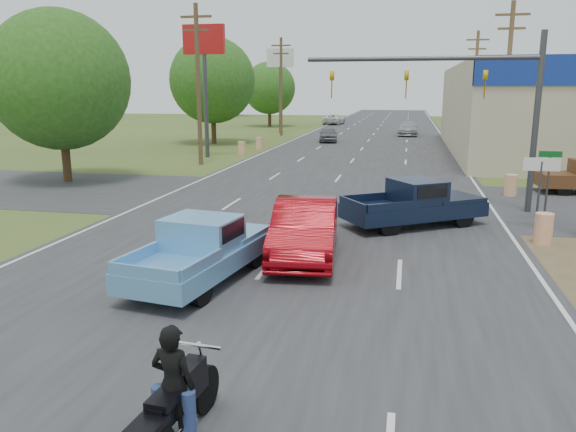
% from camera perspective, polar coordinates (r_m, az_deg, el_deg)
% --- Properties ---
extents(main_road, '(15.00, 180.00, 0.02)m').
position_cam_1_polar(main_road, '(46.93, 7.50, 6.77)').
color(main_road, '#2D2D30').
rests_on(main_road, ground).
extents(cross_road, '(120.00, 10.00, 0.02)m').
position_cam_1_polar(cross_road, '(25.28, 3.46, 1.76)').
color(cross_road, '#2D2D30').
rests_on(cross_road, ground).
extents(utility_pole_2, '(2.00, 0.28, 10.00)m').
position_cam_1_polar(utility_pole_2, '(38.00, 21.37, 12.66)').
color(utility_pole_2, '#4C3823').
rests_on(utility_pole_2, ground).
extents(utility_pole_3, '(2.00, 0.28, 10.00)m').
position_cam_1_polar(utility_pole_3, '(55.85, 18.45, 12.64)').
color(utility_pole_3, '#4C3823').
rests_on(utility_pole_3, ground).
extents(utility_pole_5, '(2.00, 0.28, 10.00)m').
position_cam_1_polar(utility_pole_5, '(36.96, -9.11, 13.38)').
color(utility_pole_5, '#4C3823').
rests_on(utility_pole_5, ground).
extents(utility_pole_6, '(2.00, 0.28, 10.00)m').
position_cam_1_polar(utility_pole_6, '(60.00, -0.71, 13.24)').
color(utility_pole_6, '#4C3823').
rests_on(utility_pole_6, ground).
extents(tree_0, '(7.14, 7.14, 8.84)m').
position_cam_1_polar(tree_0, '(31.88, -22.21, 12.64)').
color(tree_0, '#422D19').
rests_on(tree_0, ground).
extents(tree_1, '(7.56, 7.56, 9.36)m').
position_cam_1_polar(tree_1, '(51.49, -7.70, 13.49)').
color(tree_1, '#422D19').
rests_on(tree_1, ground).
extents(tree_2, '(6.72, 6.72, 8.32)m').
position_cam_1_polar(tree_2, '(74.71, -1.90, 12.86)').
color(tree_2, '#422D19').
rests_on(tree_2, ground).
extents(tree_4, '(9.24, 9.24, 11.44)m').
position_cam_1_polar(tree_4, '(100.46, -24.39, 12.80)').
color(tree_4, '#422D19').
rests_on(tree_4, ground).
extents(tree_5, '(7.98, 7.98, 9.88)m').
position_cam_1_polar(tree_5, '(104.91, 27.15, 11.98)').
color(tree_5, '#422D19').
rests_on(tree_5, ground).
extents(tree_6, '(8.82, 8.82, 10.92)m').
position_cam_1_polar(tree_6, '(106.99, -6.55, 13.59)').
color(tree_6, '#422D19').
rests_on(tree_6, ground).
extents(barrel_0, '(0.56, 0.56, 1.00)m').
position_cam_1_polar(barrel_0, '(19.53, 24.52, -1.19)').
color(barrel_0, orange).
rests_on(barrel_0, ground).
extents(barrel_1, '(0.56, 0.56, 1.00)m').
position_cam_1_polar(barrel_1, '(27.80, 21.69, 2.91)').
color(barrel_1, orange).
rests_on(barrel_1, ground).
extents(barrel_2, '(0.56, 0.56, 1.00)m').
position_cam_1_polar(barrel_2, '(42.55, -4.72, 6.89)').
color(barrel_2, orange).
rests_on(barrel_2, ground).
extents(barrel_3, '(0.56, 0.56, 1.00)m').
position_cam_1_polar(barrel_3, '(46.30, -2.94, 7.39)').
color(barrel_3, orange).
rests_on(barrel_3, ground).
extents(pole_sign_left_near, '(3.00, 0.35, 9.20)m').
position_cam_1_polar(pole_sign_left_near, '(41.13, -8.50, 15.90)').
color(pole_sign_left_near, '#3F3F44').
rests_on(pole_sign_left_near, ground).
extents(pole_sign_left_far, '(3.00, 0.35, 9.20)m').
position_cam_1_polar(pole_sign_left_far, '(64.17, -0.80, 14.86)').
color(pole_sign_left_far, '#3F3F44').
rests_on(pole_sign_left_far, ground).
extents(lane_sign, '(1.20, 0.08, 2.52)m').
position_cam_1_polar(lane_sign, '(21.25, 24.27, 3.73)').
color(lane_sign, '#3F3F44').
rests_on(lane_sign, ground).
extents(street_name_sign, '(0.80, 0.08, 2.61)m').
position_cam_1_polar(street_name_sign, '(22.87, 24.91, 3.50)').
color(street_name_sign, '#3F3F44').
rests_on(street_name_sign, ground).
extents(signal_mast, '(9.12, 0.40, 7.00)m').
position_cam_1_polar(signal_mast, '(23.65, 17.66, 12.13)').
color(signal_mast, '#3F3F44').
rests_on(signal_mast, ground).
extents(red_convertible, '(2.29, 5.24, 1.67)m').
position_cam_1_polar(red_convertible, '(16.29, 1.74, -1.40)').
color(red_convertible, maroon).
rests_on(red_convertible, ground).
extents(motorcycle, '(0.73, 2.37, 1.20)m').
position_cam_1_polar(motorcycle, '(8.17, -11.70, -19.23)').
color(motorcycle, black).
rests_on(motorcycle, ground).
extents(rider, '(0.66, 0.47, 1.71)m').
position_cam_1_polar(rider, '(8.05, -11.56, -17.03)').
color(rider, black).
rests_on(rider, ground).
extents(blue_pickup, '(2.68, 5.25, 1.66)m').
position_cam_1_polar(blue_pickup, '(14.56, -8.63, -3.25)').
color(blue_pickup, black).
rests_on(blue_pickup, ground).
extents(navy_pickup, '(5.31, 4.47, 1.69)m').
position_cam_1_polar(navy_pickup, '(20.60, 12.96, 1.32)').
color(navy_pickup, black).
rests_on(navy_pickup, ground).
extents(distant_car_grey, '(2.16, 4.23, 1.38)m').
position_cam_1_polar(distant_car_grey, '(52.99, 4.10, 8.26)').
color(distant_car_grey, slate).
rests_on(distant_car_grey, ground).
extents(distant_car_silver, '(2.19, 5.25, 1.51)m').
position_cam_1_polar(distant_car_silver, '(61.53, 12.08, 8.70)').
color(distant_car_silver, '#9F9EA3').
rests_on(distant_car_silver, ground).
extents(distant_car_white, '(2.92, 5.31, 1.41)m').
position_cam_1_polar(distant_car_white, '(79.75, 4.71, 9.76)').
color(distant_car_white, silver).
rests_on(distant_car_white, ground).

